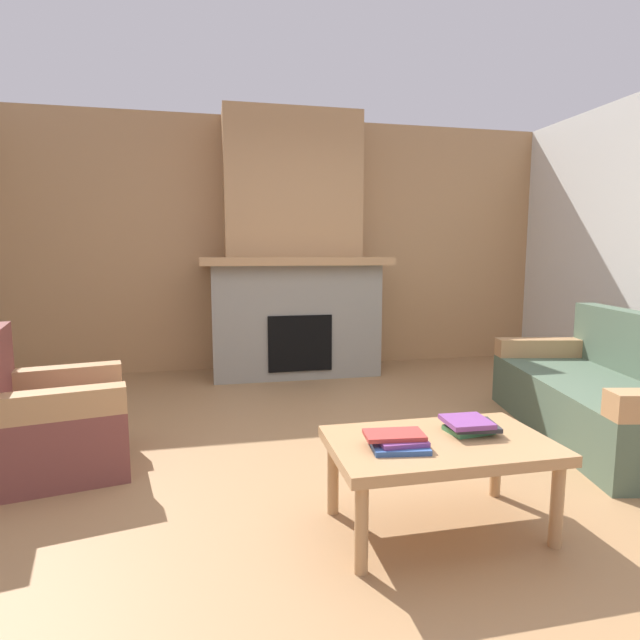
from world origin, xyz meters
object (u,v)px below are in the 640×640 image
(fireplace, at_px, (293,263))
(couch, at_px, (608,396))
(armchair, at_px, (47,422))
(coffee_table, at_px, (439,451))

(fireplace, relative_size, couch, 1.40)
(armchair, relative_size, coffee_table, 0.90)
(fireplace, distance_m, couch, 3.10)
(armchair, bearing_deg, coffee_table, -28.82)
(fireplace, distance_m, armchair, 2.94)
(couch, relative_size, coffee_table, 1.93)
(armchair, xyz_separation_m, coffee_table, (1.96, -1.08, 0.08))
(couch, distance_m, coffee_table, 1.88)
(fireplace, xyz_separation_m, couch, (1.82, -2.36, -0.88))
(couch, relative_size, armchair, 2.15)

